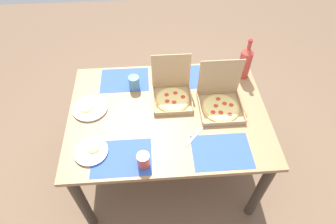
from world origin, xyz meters
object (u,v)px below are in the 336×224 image
object	(u,v)px
cup_red	(143,160)
cup_dark	(134,83)
soda_bottle	(245,62)
pizza_box_corner_left	(172,93)
pizza_box_edge_far	(220,101)
plate_middle	(90,108)
plate_near_right	(91,151)
condiment_bowl	(206,79)

from	to	relation	value
cup_red	cup_dark	bearing A→B (deg)	95.06
soda_bottle	cup_dark	world-z (taller)	soda_bottle
pizza_box_corner_left	pizza_box_edge_far	bearing A→B (deg)	-17.39
pizza_box_edge_far	soda_bottle	size ratio (longest dim) A/B	1.01
pizza_box_corner_left	soda_bottle	world-z (taller)	soda_bottle
plate_middle	plate_near_right	distance (m)	0.36
cup_dark	condiment_bowl	bearing A→B (deg)	3.75
plate_near_right	cup_dark	xyz separation A→B (m)	(0.26, 0.54, 0.04)
plate_middle	cup_dark	distance (m)	0.36
plate_near_right	condiment_bowl	xyz separation A→B (m)	(0.79, 0.57, 0.01)
plate_near_right	condiment_bowl	world-z (taller)	condiment_bowl
condiment_bowl	plate_near_right	bearing A→B (deg)	-144.24
plate_near_right	soda_bottle	size ratio (longest dim) A/B	0.64
soda_bottle	condiment_bowl	size ratio (longest dim) A/B	3.42
plate_middle	condiment_bowl	world-z (taller)	condiment_bowl
pizza_box_edge_far	pizza_box_corner_left	world-z (taller)	pizza_box_edge_far
pizza_box_edge_far	cup_red	size ratio (longest dim) A/B	3.37
plate_near_right	cup_dark	world-z (taller)	cup_dark
plate_middle	plate_near_right	xyz separation A→B (m)	(0.05, -0.35, 0.00)
cup_dark	cup_red	bearing A→B (deg)	-84.94
plate_near_right	pizza_box_corner_left	bearing A→B (deg)	38.58
condiment_bowl	pizza_box_edge_far	bearing A→B (deg)	-78.42
plate_near_right	cup_red	xyz separation A→B (m)	(0.32, -0.11, 0.04)
plate_middle	cup_dark	world-z (taller)	cup_dark
pizza_box_corner_left	cup_red	world-z (taller)	pizza_box_corner_left
plate_middle	pizza_box_edge_far	bearing A→B (deg)	-2.22
pizza_box_corner_left	soda_bottle	size ratio (longest dim) A/B	0.95
pizza_box_corner_left	condiment_bowl	xyz separation A→B (m)	(0.27, 0.15, -0.03)
pizza_box_edge_far	condiment_bowl	distance (m)	0.26
cup_red	cup_dark	size ratio (longest dim) A/B	0.92
pizza_box_edge_far	plate_near_right	distance (m)	0.91
plate_near_right	cup_red	size ratio (longest dim) A/B	2.12
pizza_box_corner_left	cup_red	size ratio (longest dim) A/B	3.16
cup_red	condiment_bowl	size ratio (longest dim) A/B	1.02
soda_bottle	condiment_bowl	bearing A→B (deg)	-171.06
pizza_box_edge_far	plate_middle	xyz separation A→B (m)	(-0.89, 0.03, -0.04)
condiment_bowl	plate_middle	bearing A→B (deg)	-165.34
plate_middle	soda_bottle	size ratio (longest dim) A/B	0.74
cup_dark	plate_middle	bearing A→B (deg)	-148.84
plate_near_right	cup_dark	distance (m)	0.60
soda_bottle	cup_dark	xyz separation A→B (m)	(-0.82, -0.08, -0.08)
pizza_box_edge_far	cup_dark	distance (m)	0.63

